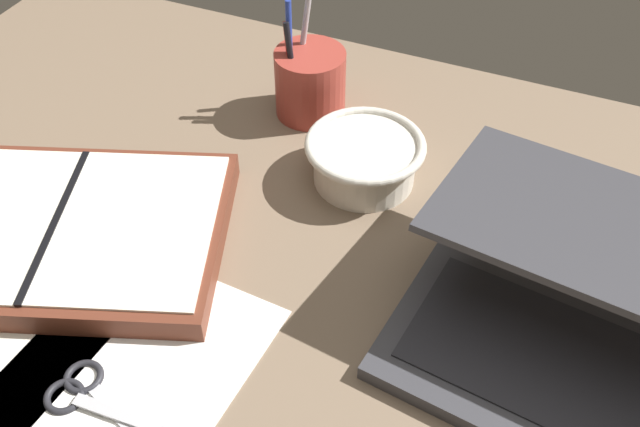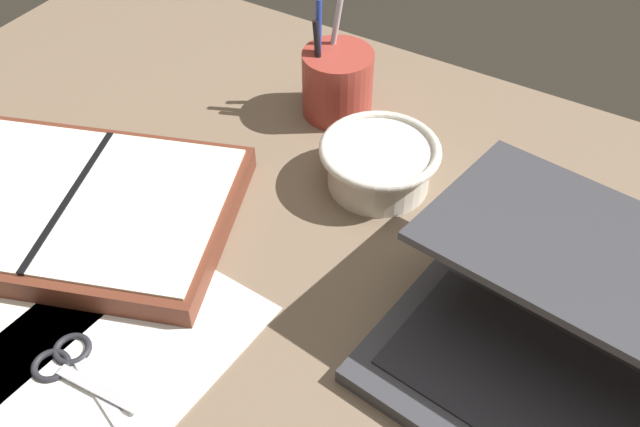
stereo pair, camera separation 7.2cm
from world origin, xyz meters
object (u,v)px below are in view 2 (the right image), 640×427
scissors (70,365)px  laptop (578,357)px  bowl (380,163)px  pen_cup (337,82)px  planner (73,207)px

scissors → laptop: bearing=37.2°
laptop → scissors: bearing=-144.5°
bowl → scissors: size_ratio=1.17×
bowl → pen_cup: 15.87cm
bowl → scissors: bowl is taller
laptop → planner: bearing=-165.6°
bowl → pen_cup: (-11.98, 10.31, 1.44)cm
bowl → planner: bearing=-139.8°
pen_cup → scissors: bearing=-91.8°
pen_cup → scissors: pen_cup is taller
bowl → planner: size_ratio=0.34×
planner → bowl: bearing=20.3°
scissors → pen_cup: bearing=97.1°
bowl → pen_cup: bearing=139.3°
laptop → planner: size_ratio=0.88×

